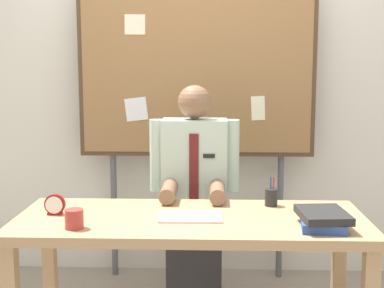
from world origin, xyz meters
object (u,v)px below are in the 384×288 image
object	(u,v)px
desk	(191,234)
coffee_mug	(74,219)
person	(194,206)
book_stack	(323,219)
bulletin_board	(197,71)
pen_holder	(271,197)
desk_clock	(55,205)
open_notebook	(192,217)

from	to	relation	value
desk	coffee_mug	bearing A→B (deg)	-157.86
person	book_stack	xyz separation A→B (m)	(0.64, -0.76, 0.14)
bulletin_board	pen_holder	xyz separation A→B (m)	(0.43, -0.83, -0.68)
book_stack	desk_clock	bearing A→B (deg)	172.37
open_notebook	desk_clock	world-z (taller)	desk_clock
bulletin_board	desk_clock	xyz separation A→B (m)	(-0.71, -1.05, -0.68)
desk_clock	bulletin_board	bearing A→B (deg)	56.15
bulletin_board	pen_holder	distance (m)	1.16
desk	coffee_mug	size ratio (longest dim) A/B	19.17
book_stack	coffee_mug	bearing A→B (deg)	-177.24
bulletin_board	open_notebook	distance (m)	1.31
pen_holder	bulletin_board	bearing A→B (deg)	117.54
desk_clock	pen_holder	bearing A→B (deg)	10.83
desk	bulletin_board	size ratio (longest dim) A/B	0.84
desk	book_stack	bearing A→B (deg)	-14.49
desk	book_stack	world-z (taller)	book_stack
coffee_mug	pen_holder	distance (m)	1.08
desk	pen_holder	xyz separation A→B (m)	(0.43, 0.23, 0.14)
desk	coffee_mug	distance (m)	0.60
coffee_mug	person	bearing A→B (deg)	56.42
desk	open_notebook	size ratio (longest dim) A/B	5.61
desk	pen_holder	distance (m)	0.51
desk_clock	pen_holder	distance (m)	1.16
desk	open_notebook	xyz separation A→B (m)	(0.00, -0.02, 0.10)
book_stack	desk_clock	xyz separation A→B (m)	(-1.34, 0.18, 0.01)
desk	person	xyz separation A→B (m)	(0.00, 0.60, -0.01)
person	bulletin_board	bearing A→B (deg)	90.03
book_stack	person	bearing A→B (deg)	129.85
book_stack	open_notebook	xyz separation A→B (m)	(-0.63, 0.14, -0.04)
coffee_mug	bulletin_board	bearing A→B (deg)	67.10
person	book_stack	world-z (taller)	person
open_notebook	desk_clock	distance (m)	0.71
open_notebook	pen_holder	size ratio (longest dim) A/B	1.99
open_notebook	pen_holder	world-z (taller)	pen_holder
bulletin_board	desk_clock	world-z (taller)	bulletin_board
book_stack	coffee_mug	size ratio (longest dim) A/B	3.24
open_notebook	coffee_mug	distance (m)	0.59
desk_clock	desk	bearing A→B (deg)	-1.25
person	coffee_mug	size ratio (longest dim) A/B	15.06
person	bulletin_board	world-z (taller)	bulletin_board
pen_holder	desk_clock	bearing A→B (deg)	-169.17
desk	open_notebook	bearing A→B (deg)	-76.35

